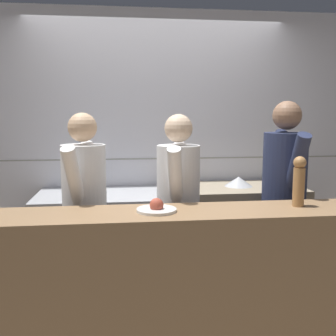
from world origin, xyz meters
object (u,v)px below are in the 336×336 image
(plated_dish_main, at_px, (157,208))
(chef_head_cook, at_px, (85,209))
(mixing_bowl_steel, at_px, (239,181))
(pepper_mill, at_px, (299,180))
(stock_pot, at_px, (84,182))
(oven_range, at_px, (100,241))
(chef_sous, at_px, (178,208))
(chef_line, at_px, (284,196))

(plated_dish_main, relative_size, chef_head_cook, 0.16)
(mixing_bowl_steel, xyz_separation_m, pepper_mill, (0.07, -1.12, 0.20))
(stock_pot, bearing_deg, oven_range, -22.08)
(mixing_bowl_steel, relative_size, chef_head_cook, 0.16)
(mixing_bowl_steel, height_order, plated_dish_main, plated_dish_main)
(oven_range, xyz_separation_m, plated_dish_main, (0.42, -1.12, 0.57))
(plated_dish_main, relative_size, chef_sous, 0.16)
(stock_pot, bearing_deg, mixing_bowl_steel, -1.22)
(mixing_bowl_steel, xyz_separation_m, plated_dish_main, (-0.88, -1.14, 0.05))
(oven_range, distance_m, pepper_mill, 1.90)
(stock_pot, xyz_separation_m, plated_dish_main, (0.55, -1.17, 0.03))
(chef_head_cook, bearing_deg, oven_range, 97.17)
(chef_head_cook, bearing_deg, chef_sous, 11.63)
(oven_range, distance_m, chef_head_cook, 0.76)
(plated_dish_main, xyz_separation_m, chef_head_cook, (-0.49, 0.52, -0.12))
(oven_range, bearing_deg, chef_head_cook, -96.49)
(chef_sous, distance_m, chef_line, 0.86)
(plated_dish_main, height_order, chef_head_cook, chef_head_cook)
(chef_line, bearing_deg, stock_pot, 159.54)
(mixing_bowl_steel, height_order, pepper_mill, pepper_mill)
(oven_range, xyz_separation_m, chef_sous, (0.63, -0.63, 0.45))
(pepper_mill, xyz_separation_m, chef_head_cook, (-1.44, 0.49, -0.27))
(chef_head_cook, distance_m, chef_sous, 0.70)
(stock_pot, height_order, chef_sous, chef_sous)
(oven_range, distance_m, plated_dish_main, 1.33)
(plated_dish_main, bearing_deg, pepper_mill, 1.65)
(plated_dish_main, bearing_deg, stock_pot, 115.21)
(stock_pot, relative_size, chef_line, 0.17)
(plated_dish_main, height_order, chef_line, chef_line)
(chef_head_cook, bearing_deg, plated_dish_main, -32.65)
(stock_pot, distance_m, mixing_bowl_steel, 1.43)
(mixing_bowl_steel, bearing_deg, plated_dish_main, -127.66)
(mixing_bowl_steel, relative_size, chef_line, 0.15)
(chef_head_cook, bearing_deg, pepper_mill, -5.10)
(oven_range, bearing_deg, plated_dish_main, -69.27)
(oven_range, xyz_separation_m, mixing_bowl_steel, (1.31, 0.02, 0.52))
(pepper_mill, xyz_separation_m, chef_sous, (-0.74, 0.46, -0.28))
(mixing_bowl_steel, xyz_separation_m, chef_line, (0.19, -0.60, -0.02))
(mixing_bowl_steel, distance_m, plated_dish_main, 1.44)
(oven_range, relative_size, stock_pot, 3.90)
(oven_range, bearing_deg, mixing_bowl_steel, 0.93)
(plated_dish_main, distance_m, chef_line, 1.20)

